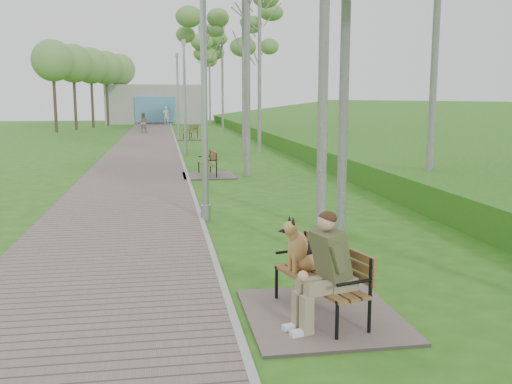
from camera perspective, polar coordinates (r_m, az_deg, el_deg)
ground at (r=11.05m, az=-4.95°, el=-4.50°), size 120.00×120.00×0.00m
walkway at (r=32.32m, az=-10.98°, el=4.55°), size 3.50×67.00×0.04m
kerb at (r=32.32m, az=-7.87°, el=4.64°), size 0.10×67.00×0.05m
embankment at (r=33.36m, az=13.35°, el=4.58°), size 14.00×70.00×1.60m
building_north at (r=61.68m, az=-10.04°, el=8.63°), size 10.00×5.20×4.00m
bench_main at (r=6.95m, az=6.05°, el=-9.05°), size 1.84×2.05×1.61m
bench_second at (r=19.56m, az=-4.86°, el=2.16°), size 1.75×1.94×1.07m
bench_third at (r=37.29m, az=-6.55°, el=5.57°), size 1.85×2.05×1.14m
lamp_post_near at (r=12.29m, az=-5.21°, el=9.76°), size 0.23×0.23×5.85m
lamp_post_second at (r=26.94m, az=-7.13°, el=8.93°), size 0.20×0.20×5.28m
lamp_post_third at (r=36.30m, az=-7.82°, el=9.08°), size 0.21×0.21×5.38m
pedestrian_near at (r=58.16m, az=-8.97°, el=7.56°), size 0.78×0.63×1.85m
pedestrian_far at (r=44.48m, az=-11.24°, el=6.82°), size 0.87×0.73×1.60m
birch_far_a at (r=35.86m, az=0.34°, el=15.54°), size 2.49×2.49×8.28m
birch_far_b at (r=37.93m, az=-5.30°, el=15.94°), size 2.62×2.62×8.92m
birch_far_c at (r=46.92m, az=-3.41°, el=14.98°), size 2.32×2.32×9.23m
birch_distant_a at (r=46.88m, az=-5.19°, el=14.46°), size 2.78×2.78×8.70m
birch_distant_b at (r=58.87m, az=-4.70°, el=14.61°), size 2.82×2.82×10.25m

